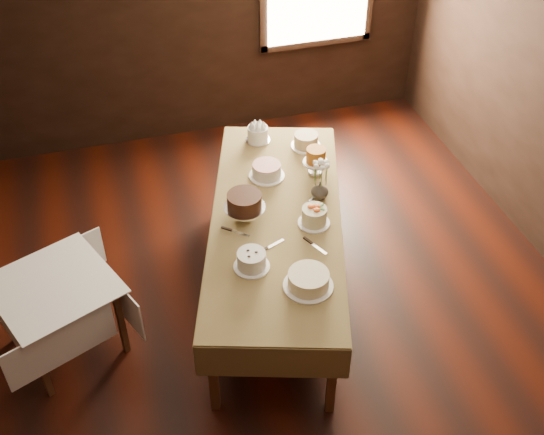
# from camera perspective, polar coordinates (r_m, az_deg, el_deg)

# --- Properties ---
(floor) EXTENTS (5.00, 6.00, 0.01)m
(floor) POSITION_cam_1_polar(r_m,az_deg,el_deg) (5.47, 0.59, -8.94)
(floor) COLOR black
(floor) RESTS_ON ground
(wall_back) EXTENTS (5.00, 0.02, 2.80)m
(wall_back) POSITION_cam_1_polar(r_m,az_deg,el_deg) (7.06, -6.67, 17.13)
(wall_back) COLOR black
(wall_back) RESTS_ON ground
(display_table) EXTENTS (1.73, 2.75, 0.79)m
(display_table) POSITION_cam_1_polar(r_m,az_deg,el_deg) (5.22, 0.35, -0.41)
(display_table) COLOR #4A2814
(display_table) RESTS_ON ground
(side_table) EXTENTS (1.07, 1.07, 0.68)m
(side_table) POSITION_cam_1_polar(r_m,az_deg,el_deg) (5.11, -18.06, -6.09)
(side_table) COLOR #4A2814
(side_table) RESTS_ON ground
(cake_meringue) EXTENTS (0.23, 0.23, 0.14)m
(cake_meringue) POSITION_cam_1_polar(r_m,az_deg,el_deg) (6.00, -1.23, 7.12)
(cake_meringue) COLOR silver
(cake_meringue) RESTS_ON display_table
(cake_speckled) EXTENTS (0.30, 0.30, 0.13)m
(cake_speckled) POSITION_cam_1_polar(r_m,az_deg,el_deg) (5.93, 2.93, 6.57)
(cake_speckled) COLOR white
(cake_speckled) RESTS_ON display_table
(cake_lattice) EXTENTS (0.34, 0.34, 0.11)m
(cake_lattice) POSITION_cam_1_polar(r_m,az_deg,el_deg) (5.56, -0.46, 3.98)
(cake_lattice) COLOR white
(cake_lattice) RESTS_ON display_table
(cake_caramel) EXTENTS (0.22, 0.22, 0.25)m
(cake_caramel) POSITION_cam_1_polar(r_m,az_deg,el_deg) (5.59, 3.75, 4.75)
(cake_caramel) COLOR white
(cake_caramel) RESTS_ON display_table
(cake_chocolate) EXTENTS (0.32, 0.32, 0.23)m
(cake_chocolate) POSITION_cam_1_polar(r_m,az_deg,el_deg) (5.11, -2.36, 0.91)
(cake_chocolate) COLOR silver
(cake_chocolate) RESTS_ON display_table
(cake_flowers) EXTENTS (0.25, 0.25, 0.15)m
(cake_flowers) POSITION_cam_1_polar(r_m,az_deg,el_deg) (5.09, 3.63, 0.08)
(cake_flowers) COLOR white
(cake_flowers) RESTS_ON display_table
(cake_swirl) EXTENTS (0.26, 0.26, 0.13)m
(cake_swirl) POSITION_cam_1_polar(r_m,az_deg,el_deg) (4.73, -1.76, -3.71)
(cake_swirl) COLOR white
(cake_swirl) RESTS_ON display_table
(cake_cream) EXTENTS (0.35, 0.35, 0.12)m
(cake_cream) POSITION_cam_1_polar(r_m,az_deg,el_deg) (4.60, 3.14, -5.40)
(cake_cream) COLOR white
(cake_cream) RESTS_ON display_table
(cake_server_a) EXTENTS (0.23, 0.11, 0.01)m
(cake_server_a) POSITION_cam_1_polar(r_m,az_deg,el_deg) (4.94, 0.32, -2.24)
(cake_server_a) COLOR silver
(cake_server_a) RESTS_ON display_table
(cake_server_b) EXTENTS (0.12, 0.23, 0.01)m
(cake_server_b) POSITION_cam_1_polar(r_m,az_deg,el_deg) (4.91, 4.06, -2.69)
(cake_server_b) COLOR silver
(cake_server_b) RESTS_ON display_table
(cake_server_d) EXTENTS (0.20, 0.17, 0.01)m
(cake_server_d) POSITION_cam_1_polar(r_m,az_deg,el_deg) (5.38, 3.64, 1.76)
(cake_server_d) COLOR silver
(cake_server_d) RESTS_ON display_table
(cake_server_e) EXTENTS (0.20, 0.18, 0.01)m
(cake_server_e) POSITION_cam_1_polar(r_m,az_deg,el_deg) (5.03, -2.71, -1.37)
(cake_server_e) COLOR silver
(cake_server_e) RESTS_ON display_table
(flower_vase) EXTENTS (0.15, 0.15, 0.15)m
(flower_vase) POSITION_cam_1_polar(r_m,az_deg,el_deg) (5.34, 4.11, 2.33)
(flower_vase) COLOR #2D2823
(flower_vase) RESTS_ON display_table
(flower_bouquet) EXTENTS (0.14, 0.14, 0.20)m
(flower_bouquet) POSITION_cam_1_polar(r_m,az_deg,el_deg) (5.22, 4.21, 4.01)
(flower_bouquet) COLOR white
(flower_bouquet) RESTS_ON flower_vase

